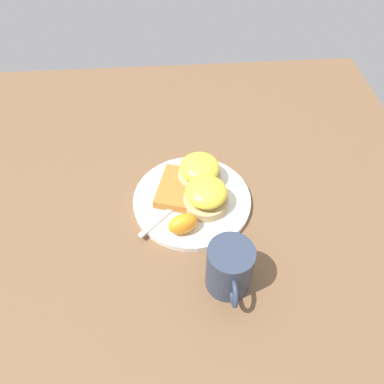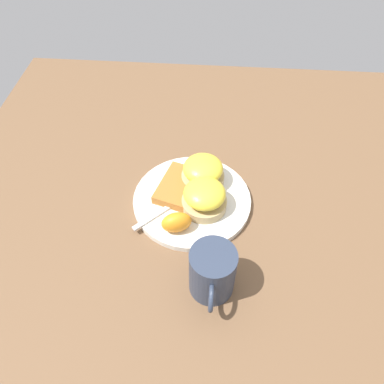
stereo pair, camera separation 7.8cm
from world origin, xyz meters
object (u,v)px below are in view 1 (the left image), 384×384
Objects in this scene: orange_wedge at (183,224)px; fork at (178,203)px; sandwich_benedict_right at (199,171)px; hashbrown_patty at (178,188)px; sandwich_benedict_left at (206,196)px; cup at (229,268)px.

fork is (-0.07, -0.01, -0.02)m from orange_wedge.
orange_wedge is at bearing -18.63° from sandwich_benedict_right.
hashbrown_patty is at bearing -60.72° from sandwich_benedict_right.
hashbrown_patty reaches higher than fork.
fork is (-0.01, -0.06, -0.03)m from sandwich_benedict_left.
cup is at bearing 7.60° from sandwich_benedict_left.
cup reaches higher than hashbrown_patty.
sandwich_benedict_left reaches higher than fork.
orange_wedge is at bearing 2.47° from hashbrown_patty.
sandwich_benedict_left and sandwich_benedict_right have the same top height.
sandwich_benedict_right is at bearing 161.37° from orange_wedge.
orange_wedge is at bearing -40.01° from sandwich_benedict_left.
cup is (0.17, 0.02, 0.01)m from sandwich_benedict_left.
fork is at bearing -96.67° from sandwich_benedict_left.
sandwich_benedict_right is at bearing 141.30° from fork.
fork is at bearing -174.62° from orange_wedge.
sandwich_benedict_left is 1.00× the size of sandwich_benedict_right.
hashbrown_patty is 1.00× the size of cup.
hashbrown_patty is at bearing -127.37° from sandwich_benedict_left.
hashbrown_patty is 0.04m from fork.
sandwich_benedict_right is 0.82× the size of hashbrown_patty.
fork is 1.33× the size of cup.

